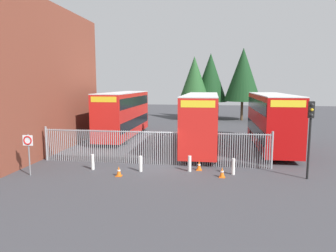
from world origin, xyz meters
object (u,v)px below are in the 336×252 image
at_px(traffic_cone_mid_forecourt, 222,172).
at_px(bollard_far_right, 233,167).
at_px(double_decker_bus_behind_fence_left, 201,119).
at_px(traffic_cone_by_gate, 199,166).
at_px(traffic_light_kerbside, 310,126).
at_px(double_decker_bus_behind_fence_right, 123,113).
at_px(bollard_near_right, 190,164).
at_px(double_decker_bus_near_gate, 271,119).
at_px(speed_limit_sign_post, 28,145).
at_px(bollard_near_left, 93,162).
at_px(traffic_cone_near_kerb, 119,171).
at_px(bollard_center_front, 141,164).

bearing_deg(traffic_cone_mid_forecourt, bollard_far_right, 45.18).
xyz_separation_m(double_decker_bus_behind_fence_left, bollard_far_right, (2.16, -6.69, -1.95)).
relative_size(traffic_cone_by_gate, traffic_light_kerbside, 0.14).
distance_m(double_decker_bus_behind_fence_right, bollard_near_right, 13.26).
bearing_deg(double_decker_bus_near_gate, speed_limit_sign_post, -147.19).
distance_m(traffic_cone_mid_forecourt, traffic_light_kerbside, 5.40).
height_order(traffic_cone_by_gate, traffic_cone_mid_forecourt, same).
height_order(double_decker_bus_behind_fence_left, traffic_cone_by_gate, double_decker_bus_behind_fence_left).
height_order(double_decker_bus_behind_fence_right, bollard_near_right, double_decker_bus_behind_fence_right).
height_order(double_decker_bus_behind_fence_right, traffic_cone_mid_forecourt, double_decker_bus_behind_fence_right).
height_order(bollard_near_right, traffic_light_kerbside, traffic_light_kerbside).
height_order(double_decker_bus_behind_fence_right, bollard_near_left, double_decker_bus_behind_fence_right).
bearing_deg(traffic_cone_near_kerb, bollard_near_right, 21.69).
distance_m(traffic_cone_mid_forecourt, traffic_cone_near_kerb, 5.86).
xyz_separation_m(traffic_cone_by_gate, speed_limit_sign_post, (-9.59, -2.50, 1.49)).
height_order(bollard_far_right, traffic_cone_mid_forecourt, bollard_far_right).
xyz_separation_m(bollard_near_left, bollard_center_front, (3.01, 0.01, 0.00)).
xyz_separation_m(bollard_center_front, traffic_cone_near_kerb, (-1.01, -1.12, -0.19)).
relative_size(bollard_near_right, traffic_light_kerbside, 0.22).
bearing_deg(traffic_cone_mid_forecourt, double_decker_bus_behind_fence_right, 127.87).
bearing_deg(bollard_far_right, bollard_center_front, -178.26).
relative_size(bollard_center_front, speed_limit_sign_post, 0.40).
xyz_separation_m(traffic_cone_mid_forecourt, traffic_cone_near_kerb, (-5.82, -0.62, 0.00)).
xyz_separation_m(bollard_center_front, bollard_near_right, (2.91, 0.44, 0.00)).
bearing_deg(traffic_cone_by_gate, traffic_light_kerbside, -8.27).
bearing_deg(double_decker_bus_near_gate, double_decker_bus_behind_fence_right, 165.65).
relative_size(bollard_near_left, bollard_center_front, 1.00).
xyz_separation_m(double_decker_bus_near_gate, traffic_cone_by_gate, (-5.41, -7.17, -2.13)).
bearing_deg(double_decker_bus_behind_fence_left, bollard_near_left, -132.59).
relative_size(double_decker_bus_behind_fence_right, bollard_near_right, 11.38).
relative_size(double_decker_bus_near_gate, traffic_light_kerbside, 2.51).
height_order(bollard_far_right, traffic_cone_near_kerb, bollard_far_right).
height_order(double_decker_bus_behind_fence_left, bollard_near_left, double_decker_bus_behind_fence_left).
height_order(double_decker_bus_behind_fence_left, speed_limit_sign_post, double_decker_bus_behind_fence_left).
xyz_separation_m(double_decker_bus_near_gate, bollard_near_right, (-5.96, -7.51, -1.95)).
xyz_separation_m(double_decker_bus_behind_fence_right, bollard_near_right, (7.30, -10.90, -1.95)).
height_order(speed_limit_sign_post, traffic_light_kerbside, traffic_light_kerbside).
bearing_deg(speed_limit_sign_post, double_decker_bus_behind_fence_left, 42.29).
bearing_deg(double_decker_bus_behind_fence_right, bollard_center_front, -68.84).
bearing_deg(speed_limit_sign_post, traffic_cone_mid_forecourt, 6.41).
bearing_deg(double_decker_bus_behind_fence_right, double_decker_bus_near_gate, -14.35).
relative_size(double_decker_bus_behind_fence_right, traffic_cone_by_gate, 18.32).
relative_size(double_decker_bus_behind_fence_right, bollard_near_left, 11.38).
xyz_separation_m(bollard_near_right, speed_limit_sign_post, (-9.03, -2.16, 1.30)).
distance_m(bollard_near_right, speed_limit_sign_post, 9.38).
xyz_separation_m(double_decker_bus_behind_fence_right, bollard_center_front, (4.39, -11.34, -1.95)).
bearing_deg(speed_limit_sign_post, bollard_far_right, 9.25).
relative_size(double_decker_bus_behind_fence_left, traffic_light_kerbside, 2.51).
height_order(double_decker_bus_near_gate, bollard_near_right, double_decker_bus_near_gate).
bearing_deg(double_decker_bus_behind_fence_right, traffic_light_kerbside, -39.52).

